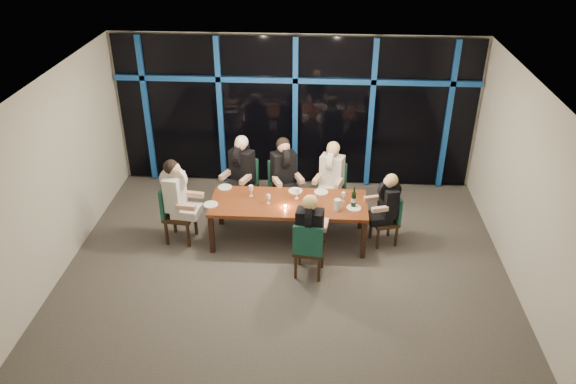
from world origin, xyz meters
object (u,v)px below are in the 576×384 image
object	(u,v)px
diner_far_left	(241,164)
wine_bottle	(354,199)
chair_far_mid	(283,184)
diner_far_right	(332,169)
chair_end_left	(174,210)
chair_end_right	(389,217)
water_pitcher	(338,205)
diner_end_right	(387,199)
dining_table	(289,205)
chair_near_mid	(309,247)
diner_far_mid	(284,166)
chair_far_right	(332,186)
diner_end_left	(177,189)
diner_near_mid	(310,223)
chair_far_left	(244,181)

from	to	relation	value
diner_far_left	wine_bottle	world-z (taller)	diner_far_left
chair_far_mid	diner_far_right	world-z (taller)	diner_far_right
chair_far_mid	chair_end_left	xyz separation A→B (m)	(-1.75, -1.06, 0.01)
chair_end_right	water_pitcher	bearing A→B (deg)	-90.55
chair_end_left	diner_far_right	bearing A→B (deg)	-62.48
chair_end_left	diner_end_right	world-z (taller)	diner_end_right
dining_table	chair_end_left	world-z (taller)	chair_end_left
chair_end_right	water_pitcher	distance (m)	0.99
chair_end_right	chair_near_mid	bearing A→B (deg)	-68.49
diner_far_mid	water_pitcher	size ratio (longest dim) A/B	5.10
chair_far_mid	diner_far_mid	world-z (taller)	diner_far_mid
diner_far_left	chair_end_left	bearing A→B (deg)	-111.29
chair_far_right	wine_bottle	size ratio (longest dim) A/B	2.77
chair_far_right	water_pitcher	bearing A→B (deg)	-68.69
diner_far_left	diner_end_left	world-z (taller)	diner_end_left
chair_near_mid	wine_bottle	xyz separation A→B (m)	(0.70, 0.91, 0.34)
chair_far_right	chair_far_mid	bearing A→B (deg)	-161.71
chair_end_left	diner_far_mid	xyz separation A→B (m)	(1.79, 0.98, 0.39)
diner_end_right	diner_near_mid	world-z (taller)	diner_near_mid
chair_far_mid	diner_end_right	distance (m)	2.04
diner_far_mid	diner_near_mid	xyz separation A→B (m)	(0.51, -1.81, -0.04)
diner_end_right	wine_bottle	world-z (taller)	diner_end_right
chair_far_left	wine_bottle	world-z (taller)	wine_bottle
chair_far_left	diner_end_right	world-z (taller)	diner_end_right
diner_end_right	water_pitcher	distance (m)	0.84
chair_far_right	diner_end_left	bearing A→B (deg)	-139.17
chair_end_left	diner_far_left	bearing A→B (deg)	-36.98
diner_near_mid	wine_bottle	xyz separation A→B (m)	(0.69, 0.83, -0.05)
chair_far_left	chair_far_right	xyz separation A→B (m)	(1.62, -0.05, -0.02)
diner_far_right	chair_far_left	bearing A→B (deg)	-166.68
chair_end_left	water_pitcher	size ratio (longest dim) A/B	5.32
chair_far_left	chair_far_mid	bearing A→B (deg)	18.06
dining_table	chair_far_mid	size ratio (longest dim) A/B	2.56
diner_near_mid	chair_far_right	bearing A→B (deg)	-92.84
chair_far_left	diner_far_mid	bearing A→B (deg)	12.36
chair_far_mid	chair_far_right	bearing A→B (deg)	-23.48
chair_far_mid	diner_end_left	world-z (taller)	diner_end_left
diner_far_mid	diner_near_mid	bearing A→B (deg)	-97.87
chair_far_left	wine_bottle	bearing A→B (deg)	-7.17
water_pitcher	diner_near_mid	bearing A→B (deg)	-119.07
chair_far_mid	diner_near_mid	distance (m)	2.00
chair_end_right	diner_end_right	distance (m)	0.36
water_pitcher	chair_far_mid	bearing A→B (deg)	131.51
diner_end_left	diner_near_mid	distance (m)	2.36
diner_end_right	diner_near_mid	xyz separation A→B (m)	(-1.24, -0.94, 0.08)
diner_far_left	diner_far_right	xyz separation A→B (m)	(1.63, -0.05, -0.03)
chair_near_mid	diner_end_right	size ratio (longest dim) A/B	1.13
diner_end_right	water_pitcher	size ratio (longest dim) A/B	4.45
chair_far_mid	diner_far_mid	size ratio (longest dim) A/B	1.03
chair_end_right	diner_far_mid	distance (m)	2.06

